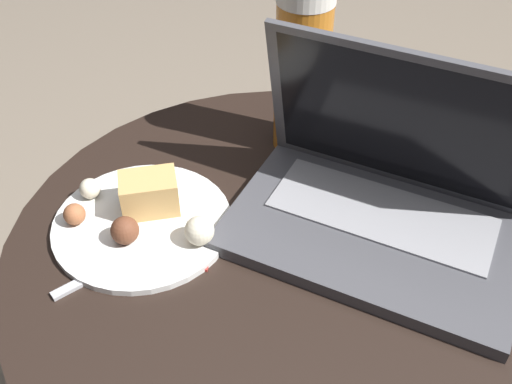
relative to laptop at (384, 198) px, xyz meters
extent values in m
cylinder|color=black|center=(-0.11, -0.07, -0.29)|extent=(0.07, 0.07, 0.46)
cylinder|color=black|center=(-0.11, -0.07, -0.06)|extent=(0.70, 0.70, 0.02)
cube|color=#B7332D|center=(-0.26, -0.12, -0.05)|extent=(0.17, 0.13, 0.00)
cube|color=#47474C|center=(0.00, -0.03, -0.04)|extent=(0.38, 0.25, 0.02)
cube|color=gray|center=(0.00, 0.00, -0.03)|extent=(0.29, 0.13, 0.00)
cube|color=#47474C|center=(0.01, 0.06, 0.08)|extent=(0.36, 0.09, 0.22)
cube|color=black|center=(0.00, 0.05, 0.08)|extent=(0.33, 0.08, 0.19)
cylinder|color=#C6701E|center=(-0.15, 0.13, 0.06)|extent=(0.08, 0.08, 0.22)
cylinder|color=silver|center=(-0.28, -0.11, -0.04)|extent=(0.23, 0.23, 0.01)
cube|color=tan|center=(-0.29, -0.08, -0.01)|extent=(0.09, 0.08, 0.05)
sphere|color=brown|center=(-0.29, -0.15, -0.02)|extent=(0.04, 0.04, 0.04)
sphere|color=#9E5B38|center=(-0.36, -0.14, -0.03)|extent=(0.03, 0.03, 0.03)
sphere|color=beige|center=(-0.20, -0.12, -0.02)|extent=(0.04, 0.04, 0.04)
sphere|color=beige|center=(-0.37, -0.09, -0.03)|extent=(0.03, 0.03, 0.03)
cube|color=#B2B2B7|center=(-0.29, -0.20, -0.05)|extent=(0.07, 0.11, 0.01)
cube|color=#B2B2B7|center=(-0.25, -0.13, -0.05)|extent=(0.05, 0.06, 0.01)
camera|label=1|loc=(0.05, -0.57, 0.50)|focal=42.00mm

